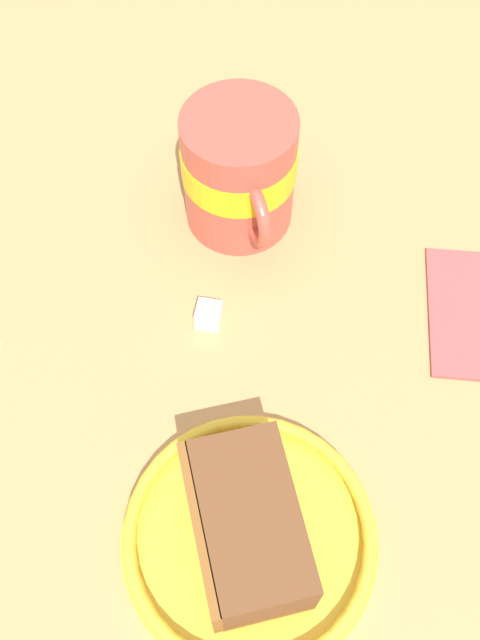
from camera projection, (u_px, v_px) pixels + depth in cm
name	position (u px, v px, depth cm)	size (l,w,h in cm)	color
ground_plane	(221.00, 395.00, 52.73)	(134.71, 134.71, 2.68)	tan
small_plate	(249.00, 536.00, 45.46)	(16.67, 16.67, 1.64)	yellow
cake_slice	(246.00, 526.00, 43.02)	(11.73, 9.19, 5.70)	brown
tea_mug	(235.00, 169.00, 54.75)	(11.19, 8.94, 10.46)	#BF4C3F
sugar_cube	(209.00, 315.00, 53.57)	(1.84, 1.84, 1.84)	white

